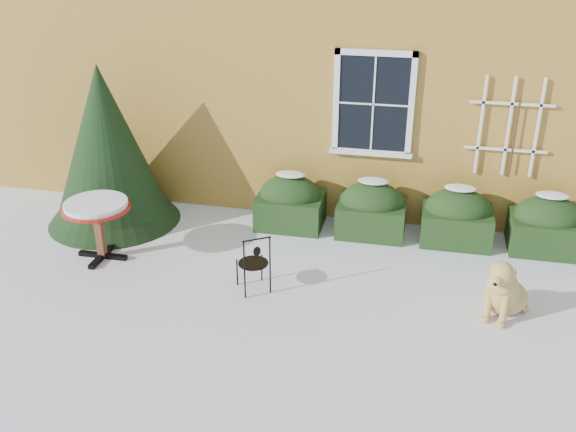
% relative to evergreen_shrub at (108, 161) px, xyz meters
% --- Properties ---
extents(ground, '(80.00, 80.00, 0.00)m').
position_rel_evergreen_shrub_xyz_m(ground, '(3.17, -2.11, -1.04)').
color(ground, white).
rests_on(ground, ground).
extents(hedge_row, '(4.95, 0.80, 0.91)m').
position_rel_evergreen_shrub_xyz_m(hedge_row, '(4.82, 0.44, -0.64)').
color(hedge_row, black).
rests_on(hedge_row, ground).
extents(evergreen_shrub, '(2.13, 2.13, 2.58)m').
position_rel_evergreen_shrub_xyz_m(evergreen_shrub, '(0.00, 0.00, 0.00)').
color(evergreen_shrub, black).
rests_on(evergreen_shrub, ground).
extents(bistro_table, '(0.96, 0.96, 0.89)m').
position_rel_evergreen_shrub_xyz_m(bistro_table, '(0.40, -1.22, -0.29)').
color(bistro_table, black).
rests_on(bistro_table, ground).
extents(patio_chair_near, '(0.52, 0.51, 0.84)m').
position_rel_evergreen_shrub_xyz_m(patio_chair_near, '(2.82, -1.62, -0.62)').
color(patio_chair_near, black).
rests_on(patio_chair_near, ground).
extents(patio_chair_far, '(0.44, 0.44, 0.86)m').
position_rel_evergreen_shrub_xyz_m(patio_chair_far, '(-0.20, -0.36, -0.61)').
color(patio_chair_far, black).
rests_on(patio_chair_far, ground).
extents(dog, '(0.73, 0.91, 0.85)m').
position_rel_evergreen_shrub_xyz_m(dog, '(6.00, -1.53, -0.70)').
color(dog, '#D9B061').
rests_on(dog, ground).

